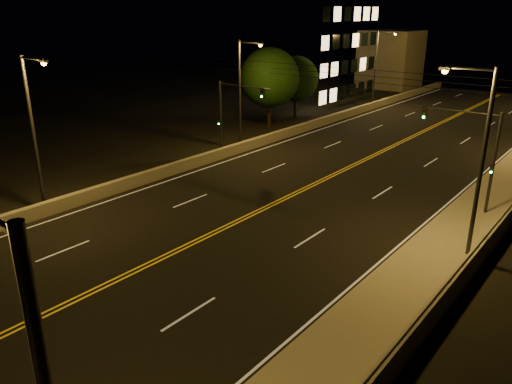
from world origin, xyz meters
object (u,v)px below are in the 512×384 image
Objects in this scene: traffic_signal_left at (230,111)px; tree_0 at (270,78)px; building_tower at (271,1)px; tree_1 at (296,79)px; streetlight_1 at (477,154)px; streetlight_6 at (378,64)px; streetlight_4 at (35,126)px; streetlight_5 at (242,88)px; traffic_signal_right at (477,150)px.

tree_0 is (-4.48, 11.27, 1.18)m from traffic_signal_left.
building_tower reaches higher than tree_1.
streetlight_6 is at bearing 121.44° from streetlight_1.
streetlight_5 is (0.00, 18.44, 0.00)m from streetlight_4.
streetlight_1 is 1.13× the size of tree_0.
streetlight_4 is 45.04m from building_tower.
building_tower is at bearing -170.26° from streetlight_6.
traffic_signal_right and traffic_signal_left have the same top height.
tree_1 is (-26.00, 23.99, -1.05)m from streetlight_1.
tree_1 is at bearing -40.71° from building_tower.
traffic_signal_right is 25.91m from tree_0.
tree_0 is (-24.81, 17.40, -0.20)m from streetlight_1.
tree_1 is at bearing 97.76° from streetlight_4.
streetlight_1 is 35.39m from tree_1.
streetlight_1 is 21.28m from traffic_signal_left.
building_tower reaches higher than traffic_signal_right.
streetlight_6 is 1.36× the size of tree_1.
streetlight_4 and streetlight_6 have the same top height.
tree_0 is at bearing 154.18° from traffic_signal_right.
streetlight_1 is 1.36× the size of tree_1.
tree_0 is (11.17, -15.19, -7.52)m from building_tower.
traffic_signal_left is 0.24× the size of building_tower.
tree_0 is at bearing -79.81° from tree_1.
building_tower reaches higher than streetlight_4.
streetlight_4 is 15.63m from traffic_signal_left.
traffic_signal_left is (-18.82, 0.00, 0.00)m from traffic_signal_right.
building_tower is (-35.98, 32.59, 7.33)m from streetlight_1.
tree_0 is at bearing -53.66° from building_tower.
streetlight_1 is 6.46m from traffic_signal_right.
streetlight_6 is at bearing 79.23° from tree_0.
traffic_signal_right is 0.77× the size of tree_0.
streetlight_1 and streetlight_5 have the same top height.
streetlight_4 and streetlight_5 have the same top height.
streetlight_6 is 16.47m from building_tower.
streetlight_1 is at bearing -76.14° from traffic_signal_right.
streetlight_6 is (0.00, 44.49, 0.00)m from streetlight_4.
streetlight_5 reaches higher than tree_1.
streetlight_4 is at bearing -90.00° from streetlight_5.
streetlight_1 is 23.42m from streetlight_4.
streetlight_5 and streetlight_6 have the same top height.
building_tower is (-14.54, 41.99, 7.33)m from streetlight_4.
streetlight_5 is 3.41m from traffic_signal_left.
streetlight_5 is 1.00× the size of streetlight_6.
streetlight_1 is at bearing -58.56° from streetlight_6.
streetlight_1 is 1.48× the size of traffic_signal_right.
streetlight_5 reaches higher than tree_0.
streetlight_5 is at bearing 90.00° from streetlight_4.
tree_0 is at bearing 111.92° from streetlight_5.
streetlight_5 is 1.36× the size of tree_1.
streetlight_1 reaches higher than traffic_signal_left.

